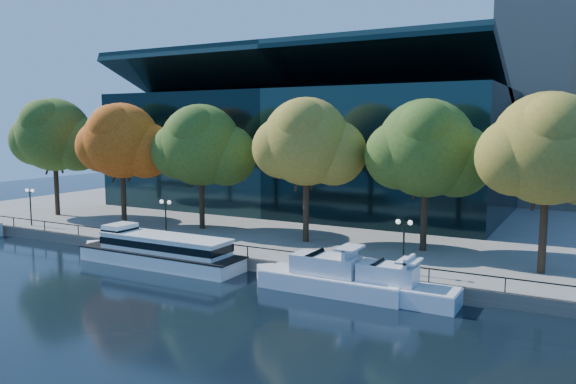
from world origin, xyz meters
The scene contains 16 objects.
ground centered at (0.00, 0.00, 0.00)m, with size 160.00×160.00×0.00m, color black.
promenade centered at (0.00, 36.38, 0.50)m, with size 90.00×67.08×1.00m.
railing centered at (0.00, 3.25, 1.94)m, with size 88.20×0.08×0.99m.
convention_building centered at (-4.00, 31.79, 8.51)m, with size 50.00×24.57×21.43m.
tour_boat centered at (-2.65, 0.82, 1.36)m, with size 16.85×3.76×3.20m.
cruiser_near centered at (13.27, 0.85, 1.07)m, with size 11.84×3.05×3.43m.
cruiser_far centered at (17.79, 0.95, 1.01)m, with size 9.78×2.71×3.19m.
tree_0 centered at (-27.26, 10.85, 10.53)m, with size 10.93×8.96×14.09m.
tree_1 centered at (-15.19, 9.80, 10.01)m, with size 10.17×8.34×13.26m.
tree_2 centered at (-6.28, 12.08, 9.62)m, with size 10.62×8.71×13.05m.
tree_3 centered at (6.42, 11.34, 10.18)m, with size 10.18×8.35×13.43m.
tree_4 centered at (17.11, 12.85, 9.73)m, with size 10.54×8.65×13.13m.
tree_5 centered at (26.81, 9.59, 10.01)m, with size 10.24×8.40×13.29m.
lamp_0 centered at (-23.76, 4.50, 3.98)m, with size 1.26×0.36×4.03m.
lamp_1 centered at (-4.75, 4.50, 3.98)m, with size 1.26×0.36×4.03m.
lamp_2 centered at (17.76, 4.50, 3.98)m, with size 1.26×0.36×4.03m.
Camera 1 is at (29.68, -34.82, 11.86)m, focal length 35.00 mm.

